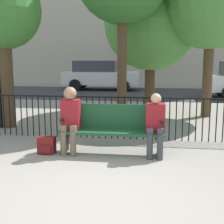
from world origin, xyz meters
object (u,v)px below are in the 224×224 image
seated_person_0 (70,116)px  parked_car_0 (100,75)px  park_bench (113,127)px  seated_person_1 (155,122)px  backpack (47,145)px  tree_1 (3,13)px  tree_2 (151,24)px

seated_person_0 → parked_car_0: parked_car_0 is taller
park_bench → parked_car_0: bearing=101.1°
seated_person_1 → park_bench: bearing=170.5°
seated_person_1 → parked_car_0: 12.09m
seated_person_1 → backpack: size_ratio=3.62×
tree_1 → parked_car_0: size_ratio=0.92×
tree_1 → backpack: bearing=-49.9°
seated_person_0 → seated_person_1: seated_person_0 is taller
seated_person_1 → backpack: seated_person_1 is taller
park_bench → tree_1: (-2.96, 1.85, 2.35)m
backpack → parked_car_0: parked_car_0 is taller
seated_person_0 → tree_2: 5.82m
parked_car_0 → park_bench: bearing=-78.9°
tree_1 → tree_2: tree_2 is taller
park_bench → seated_person_0: seated_person_0 is taller
seated_person_0 → backpack: size_ratio=3.93×
park_bench → tree_2: bearing=83.3°
park_bench → tree_2: 5.66m
backpack → tree_2: tree_2 is taller
seated_person_0 → seated_person_1: size_ratio=1.08×
seated_person_1 → tree_1: (-3.76, 1.99, 2.21)m
backpack → tree_1: (-1.74, 2.06, 2.70)m
tree_1 → parked_car_0: 9.94m
park_bench → seated_person_0: size_ratio=1.54×
park_bench → tree_1: bearing=148.0°
backpack → tree_2: 6.24m
tree_1 → parked_car_0: bearing=85.9°
tree_1 → parked_car_0: (0.70, 9.71, -2.01)m
tree_1 → tree_2: size_ratio=0.86×
tree_2 → parked_car_0: size_ratio=1.06×
backpack → parked_car_0: bearing=95.0°
park_bench → backpack: 1.29m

